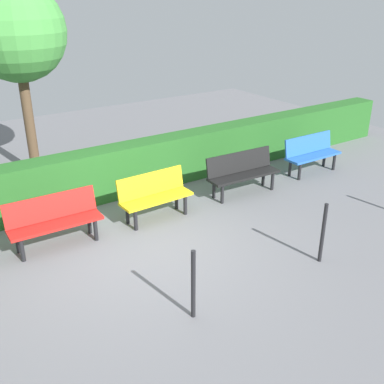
# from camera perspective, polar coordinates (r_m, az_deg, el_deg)

# --- Properties ---
(ground_plane) EXTENTS (19.16, 19.16, 0.00)m
(ground_plane) POSITION_cam_1_polar(r_m,az_deg,el_deg) (7.70, -6.42, -7.06)
(ground_plane) COLOR slate
(bench_blue) EXTENTS (1.44, 0.47, 0.86)m
(bench_blue) POSITION_cam_1_polar(r_m,az_deg,el_deg) (10.99, 14.59, 4.79)
(bench_blue) COLOR blue
(bench_blue) RESTS_ON ground_plane
(bench_black) EXTENTS (1.61, 0.53, 0.86)m
(bench_black) POSITION_cam_1_polar(r_m,az_deg,el_deg) (9.57, 6.25, 2.59)
(bench_black) COLOR black
(bench_black) RESTS_ON ground_plane
(bench_yellow) EXTENTS (1.38, 0.50, 0.86)m
(bench_yellow) POSITION_cam_1_polar(r_m,az_deg,el_deg) (8.48, -4.69, -0.27)
(bench_yellow) COLOR yellow
(bench_yellow) RESTS_ON ground_plane
(bench_red) EXTENTS (1.53, 0.50, 0.86)m
(bench_red) POSITION_cam_1_polar(r_m,az_deg,el_deg) (7.89, -16.76, -3.21)
(bench_red) COLOR red
(bench_red) RESTS_ON ground_plane
(hedge_row) EXTENTS (15.16, 0.54, 1.04)m
(hedge_row) POSITION_cam_1_polar(r_m,az_deg,el_deg) (9.62, -7.92, 2.87)
(hedge_row) COLOR #266023
(hedge_row) RESTS_ON ground_plane
(tree_near) EXTENTS (2.05, 2.05, 4.17)m
(tree_near) POSITION_cam_1_polar(r_m,az_deg,el_deg) (10.58, -21.02, 17.97)
(tree_near) COLOR brown
(tree_near) RESTS_ON ground_plane
(railing_post_mid) EXTENTS (0.06, 0.06, 1.00)m
(railing_post_mid) POSITION_cam_1_polar(r_m,az_deg,el_deg) (7.38, 15.94, -4.93)
(railing_post_mid) COLOR black
(railing_post_mid) RESTS_ON ground_plane
(railing_post_far) EXTENTS (0.06, 0.06, 1.00)m
(railing_post_far) POSITION_cam_1_polar(r_m,az_deg,el_deg) (5.96, 0.16, -11.42)
(railing_post_far) COLOR black
(railing_post_far) RESTS_ON ground_plane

